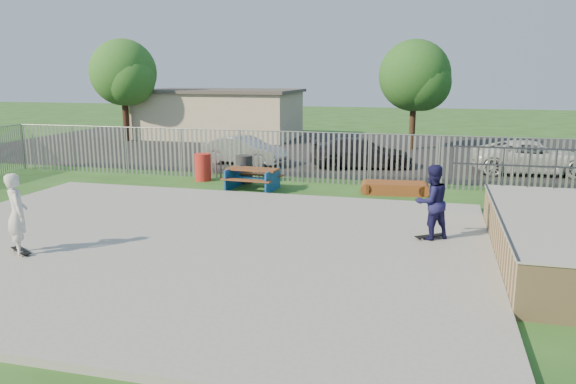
% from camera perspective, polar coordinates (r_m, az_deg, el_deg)
% --- Properties ---
extents(ground, '(120.00, 120.00, 0.00)m').
position_cam_1_polar(ground, '(14.38, -10.76, -5.42)').
color(ground, '#27501B').
rests_on(ground, ground).
extents(concrete_slab, '(15.00, 12.00, 0.15)m').
position_cam_1_polar(concrete_slab, '(14.36, -10.77, -5.14)').
color(concrete_slab, gray).
rests_on(concrete_slab, ground).
extents(fence, '(26.04, 16.02, 2.00)m').
position_cam_1_polar(fence, '(17.96, -1.72, 1.55)').
color(fence, gray).
rests_on(fence, ground).
extents(picnic_table, '(2.02, 1.70, 0.81)m').
position_cam_1_polar(picnic_table, '(20.86, -3.62, 1.35)').
color(picnic_table, brown).
rests_on(picnic_table, ground).
extents(funbox, '(2.11, 1.19, 0.40)m').
position_cam_1_polar(funbox, '(20.54, 10.80, 0.40)').
color(funbox, brown).
rests_on(funbox, ground).
extents(trash_bin_red, '(0.65, 0.65, 1.09)m').
position_cam_1_polar(trash_bin_red, '(22.84, -8.64, 2.51)').
color(trash_bin_red, red).
rests_on(trash_bin_red, ground).
extents(trash_bin_grey, '(0.66, 0.66, 1.09)m').
position_cam_1_polar(trash_bin_grey, '(22.15, -4.48, 2.32)').
color(trash_bin_grey, '#262629').
rests_on(trash_bin_grey, ground).
extents(parking_lot, '(40.00, 18.00, 0.02)m').
position_cam_1_polar(parking_lot, '(32.21, 3.85, 4.39)').
color(parking_lot, black).
rests_on(parking_lot, ground).
extents(car_silver, '(4.21, 2.18, 1.32)m').
position_cam_1_polar(car_silver, '(26.61, -4.45, 4.24)').
color(car_silver, silver).
rests_on(car_silver, parking_lot).
extents(car_dark, '(4.98, 3.02, 1.35)m').
position_cam_1_polar(car_dark, '(25.80, 7.41, 3.96)').
color(car_dark, black).
rests_on(car_dark, parking_lot).
extents(car_white, '(5.21, 2.68, 1.41)m').
position_cam_1_polar(car_white, '(26.20, 23.60, 3.24)').
color(car_white, silver).
rests_on(car_white, parking_lot).
extents(building, '(10.40, 6.40, 3.20)m').
position_cam_1_polar(building, '(38.12, -6.94, 7.92)').
color(building, beige).
rests_on(building, ground).
extents(tree_left, '(4.12, 4.12, 6.36)m').
position_cam_1_polar(tree_left, '(37.20, -16.40, 11.55)').
color(tree_left, '#3A2117').
rests_on(tree_left, ground).
extents(tree_mid, '(3.96, 3.96, 6.10)m').
position_cam_1_polar(tree_mid, '(32.54, 12.73, 11.45)').
color(tree_mid, '#3B2817').
rests_on(tree_mid, ground).
extents(skateboard_a, '(0.77, 0.63, 0.08)m').
position_cam_1_polar(skateboard_a, '(14.70, 14.21, -4.44)').
color(skateboard_a, black).
rests_on(skateboard_a, concrete_slab).
extents(skateboard_b, '(0.78, 0.59, 0.08)m').
position_cam_1_polar(skateboard_b, '(14.52, -25.48, -5.47)').
color(skateboard_b, black).
rests_on(skateboard_b, concrete_slab).
extents(skater_navy, '(1.16, 1.12, 1.89)m').
position_cam_1_polar(skater_navy, '(14.47, 14.39, -0.99)').
color(skater_navy, '#171644').
rests_on(skater_navy, concrete_slab).
extents(skater_white, '(0.81, 0.80, 1.89)m').
position_cam_1_polar(skater_white, '(14.29, -25.81, -1.99)').
color(skater_white, silver).
rests_on(skater_white, concrete_slab).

